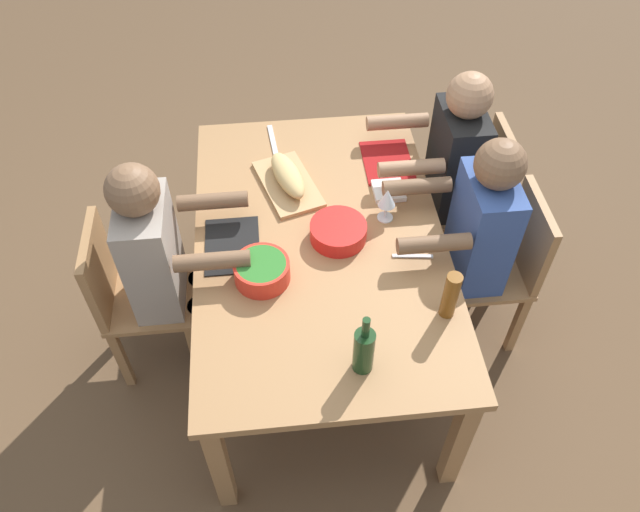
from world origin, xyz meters
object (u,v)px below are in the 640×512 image
(dining_table, at_px, (320,251))
(cutting_board, at_px, (288,184))
(serving_bowl_salad, at_px, (338,231))
(beer_bottle, at_px, (450,295))
(napkin_stack, at_px, (388,191))
(diner_far_center, at_px, (163,258))
(diner_near_center, at_px, (472,234))
(serving_bowl_greens, at_px, (262,270))
(wine_glass, at_px, (387,199))
(wine_bottle, at_px, (364,350))
(chair_far_center, at_px, (131,292))
(diner_near_right, at_px, (447,165))
(bread_loaf, at_px, (288,175))
(chair_near_right, at_px, (475,194))
(chair_near_center, at_px, (502,262))

(dining_table, relative_size, cutting_board, 4.23)
(serving_bowl_salad, relative_size, beer_bottle, 1.10)
(beer_bottle, distance_m, napkin_stack, 0.71)
(diner_far_center, xyz_separation_m, diner_near_center, (0.00, -1.35, 0.00))
(diner_near_center, distance_m, beer_bottle, 0.51)
(serving_bowl_greens, xyz_separation_m, wine_glass, (0.29, -0.55, 0.06))
(wine_bottle, distance_m, wine_glass, 0.77)
(chair_far_center, xyz_separation_m, serving_bowl_salad, (0.00, -0.93, 0.30))
(diner_far_center, bearing_deg, beer_bottle, -111.31)
(diner_near_right, xyz_separation_m, beer_bottle, (-0.90, 0.23, 0.15))
(serving_bowl_greens, height_order, cutting_board, serving_bowl_greens)
(bread_loaf, relative_size, wine_glass, 1.93)
(chair_near_right, bearing_deg, beer_bottle, 155.57)
(diner_near_center, xyz_separation_m, cutting_board, (0.35, 0.78, 0.05))
(wine_glass, bearing_deg, diner_far_center, 95.67)
(cutting_board, relative_size, napkin_stack, 2.86)
(serving_bowl_salad, xyz_separation_m, beer_bottle, (-0.44, -0.37, 0.07))
(diner_near_center, bearing_deg, wine_bottle, 137.53)
(wine_bottle, bearing_deg, chair_far_center, 55.90)
(wine_glass, bearing_deg, diner_near_right, -45.43)
(dining_table, height_order, bread_loaf, bread_loaf)
(chair_near_center, bearing_deg, serving_bowl_greens, 99.76)
(diner_near_center, height_order, wine_bottle, diner_near_center)
(cutting_board, height_order, wine_bottle, wine_bottle)
(beer_bottle, bearing_deg, wine_bottle, 119.41)
(serving_bowl_greens, relative_size, bread_loaf, 0.71)
(diner_near_center, distance_m, serving_bowl_salad, 0.60)
(cutting_board, bearing_deg, wine_bottle, -168.57)
(dining_table, relative_size, diner_far_center, 1.41)
(serving_bowl_salad, bearing_deg, diner_far_center, 90.01)
(wine_bottle, distance_m, beer_bottle, 0.41)
(serving_bowl_greens, xyz_separation_m, bread_loaf, (0.54, -0.14, 0.01))
(dining_table, height_order, napkin_stack, napkin_stack)
(cutting_board, bearing_deg, serving_bowl_greens, 165.28)
(cutting_board, xyz_separation_m, beer_bottle, (-0.79, -0.56, 0.10))
(serving_bowl_greens, bearing_deg, napkin_stack, -53.12)
(cutting_board, distance_m, bread_loaf, 0.06)
(wine_glass, bearing_deg, beer_bottle, -164.48)
(dining_table, distance_m, diner_far_center, 0.67)
(diner_far_center, bearing_deg, serving_bowl_greens, -114.53)
(dining_table, xyz_separation_m, wine_bottle, (-0.64, -0.09, 0.19))
(serving_bowl_greens, bearing_deg, bread_loaf, -14.72)
(napkin_stack, bearing_deg, beer_bottle, -171.39)
(diner_near_right, distance_m, napkin_stack, 0.40)
(serving_bowl_salad, relative_size, wine_glass, 1.46)
(diner_near_center, xyz_separation_m, beer_bottle, (-0.44, 0.23, 0.15))
(wine_bottle, bearing_deg, chair_near_right, -34.85)
(chair_near_center, distance_m, bread_loaf, 1.08)
(chair_far_center, bearing_deg, beer_bottle, -108.53)
(chair_far_center, bearing_deg, serving_bowl_salad, -89.99)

